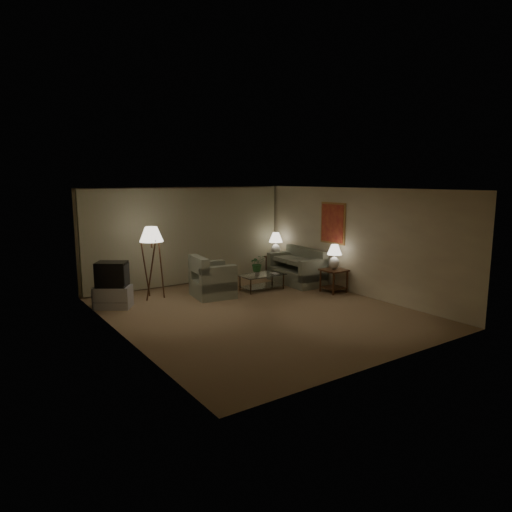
{
  "coord_description": "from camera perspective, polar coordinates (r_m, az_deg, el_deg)",
  "views": [
    {
      "loc": [
        -5.56,
        -8.04,
        2.91
      ],
      "look_at": [
        0.35,
        0.6,
        1.14
      ],
      "focal_mm": 32.0,
      "sensor_mm": 36.0,
      "label": 1
    }
  ],
  "objects": [
    {
      "name": "sofa",
      "position": [
        12.91,
        5.06,
        -1.71
      ],
      "size": [
        1.86,
        1.1,
        0.78
      ],
      "rotation": [
        0.0,
        0.0,
        -1.64
      ],
      "color": "gray",
      "rests_on": "ground"
    },
    {
      "name": "ottoman",
      "position": [
        12.13,
        -4.29,
        -3.35
      ],
      "size": [
        0.75,
        0.75,
        0.4
      ],
      "primitive_type": "cylinder",
      "rotation": [
        0.0,
        0.0,
        -0.33
      ],
      "color": "brown",
      "rests_on": "ground"
    },
    {
      "name": "book",
      "position": [
        12.14,
        1.98,
        -2.23
      ],
      "size": [
        0.2,
        0.25,
        0.02
      ],
      "primitive_type": "imported",
      "rotation": [
        0.0,
        0.0,
        -0.12
      ],
      "color": "olive",
      "rests_on": "coffee_table"
    },
    {
      "name": "tv_cabinet",
      "position": [
        10.96,
        -17.43,
        -4.91
      ],
      "size": [
        1.27,
        1.25,
        0.5
      ],
      "primitive_type": "cube",
      "rotation": [
        0.0,
        0.0,
        -0.6
      ],
      "color": "#B1B0B3",
      "rests_on": "ground"
    },
    {
      "name": "crt_tv",
      "position": [
        10.84,
        -17.58,
        -2.18
      ],
      "size": [
        1.1,
        1.09,
        0.57
      ],
      "primitive_type": "cube",
      "rotation": [
        0.0,
        0.0,
        -0.6
      ],
      "color": "black",
      "rests_on": "tv_cabinet"
    },
    {
      "name": "side_table_far",
      "position": [
        13.91,
        2.47,
        -0.79
      ],
      "size": [
        0.54,
        0.46,
        0.6
      ],
      "color": "#341F0E",
      "rests_on": "ground"
    },
    {
      "name": "ground",
      "position": [
        10.2,
        0.27,
        -6.98
      ],
      "size": [
        7.0,
        7.0,
        0.0
      ],
      "primitive_type": "plane",
      "color": "#896D4B",
      "rests_on": "ground"
    },
    {
      "name": "flowers",
      "position": [
        11.93,
        0.16,
        -0.75
      ],
      "size": [
        0.46,
        0.42,
        0.43
      ],
      "primitive_type": "imported",
      "rotation": [
        0.0,
        0.0,
        -0.22
      ],
      "color": "#2E692F",
      "rests_on": "vase"
    },
    {
      "name": "room_shell",
      "position": [
        11.12,
        -4.05,
        3.57
      ],
      "size": [
        6.04,
        7.02,
        2.72
      ],
      "color": "beige",
      "rests_on": "ground"
    },
    {
      "name": "coffee_table",
      "position": [
        12.11,
        0.74,
        -2.96
      ],
      "size": [
        1.19,
        0.65,
        0.41
      ],
      "color": "silver",
      "rests_on": "ground"
    },
    {
      "name": "side_table_near",
      "position": [
        12.02,
        9.7,
        -2.52
      ],
      "size": [
        0.58,
        0.58,
        0.6
      ],
      "color": "#341F0E",
      "rests_on": "ground"
    },
    {
      "name": "floor_lamp",
      "position": [
        11.41,
        -12.84,
        -0.65
      ],
      "size": [
        0.58,
        0.58,
        1.78
      ],
      "color": "#341F0E",
      "rests_on": "ground"
    },
    {
      "name": "armchair",
      "position": [
        11.45,
        -5.44,
        -3.05
      ],
      "size": [
        1.22,
        1.19,
        0.83
      ],
      "rotation": [
        0.0,
        0.0,
        1.44
      ],
      "color": "gray",
      "rests_on": "ground"
    },
    {
      "name": "table_lamp_near",
      "position": [
        11.91,
        9.78,
        0.16
      ],
      "size": [
        0.38,
        0.38,
        0.65
      ],
      "color": "white",
      "rests_on": "side_table_near"
    },
    {
      "name": "table_lamp_far",
      "position": [
        13.81,
        2.49,
        1.74
      ],
      "size": [
        0.42,
        0.42,
        0.72
      ],
      "color": "white",
      "rests_on": "side_table_far"
    },
    {
      "name": "vase",
      "position": [
        11.98,
        0.16,
        -2.09
      ],
      "size": [
        0.14,
        0.14,
        0.14
      ],
      "primitive_type": "imported",
      "rotation": [
        0.0,
        0.0,
        -0.07
      ],
      "color": "silver",
      "rests_on": "coffee_table"
    }
  ]
}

